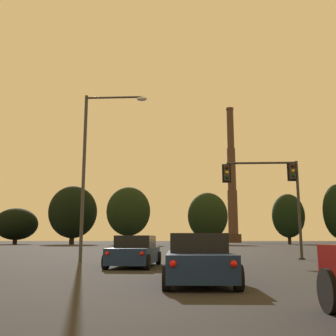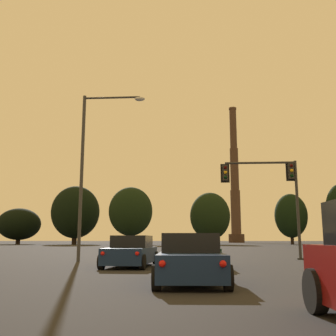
% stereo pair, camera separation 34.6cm
% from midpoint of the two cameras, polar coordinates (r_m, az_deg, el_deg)
% --- Properties ---
extents(sedan_left_lane_front, '(2.19, 4.78, 1.43)m').
position_cam_midpoint_polar(sedan_left_lane_front, '(18.85, -5.35, -12.04)').
color(sedan_left_lane_front, navy).
rests_on(sedan_left_lane_front, ground_plane).
extents(sedan_center_lane_second, '(2.12, 4.75, 1.43)m').
position_cam_midpoint_polar(sedan_center_lane_second, '(11.98, 3.53, -13.09)').
color(sedan_center_lane_second, navy).
rests_on(sedan_center_lane_second, ground_plane).
extents(sedan_center_lane_front, '(2.09, 4.74, 1.43)m').
position_cam_midpoint_polar(sedan_center_lane_front, '(18.54, 4.25, -12.09)').
color(sedan_center_lane_front, '#0F3823').
rests_on(sedan_center_lane_front, ground_plane).
extents(traffic_light_overhead_right, '(5.02, 0.50, 6.28)m').
position_cam_midpoint_polar(traffic_light_overhead_right, '(26.30, 14.63, -2.26)').
color(traffic_light_overhead_right, '#2D2D30').
rests_on(traffic_light_overhead_right, ground_plane).
extents(street_lamp, '(3.85, 0.36, 9.98)m').
position_cam_midpoint_polar(street_lamp, '(23.95, -11.17, 1.51)').
color(street_lamp, '#38383A').
rests_on(street_lamp, ground_plane).
extents(smokestack, '(5.90, 5.90, 52.63)m').
position_cam_midpoint_polar(smokestack, '(152.55, 9.22, -2.87)').
color(smokestack, '#3C2B22').
rests_on(smokestack, ground_plane).
extents(treeline_center_right, '(11.03, 9.92, 9.15)m').
position_cam_midpoint_polar(treeline_center_right, '(108.94, -21.27, -7.60)').
color(treeline_center_right, black).
rests_on(treeline_center_right, ground_plane).
extents(treeline_center_left, '(9.59, 8.63, 12.38)m').
position_cam_midpoint_polar(treeline_center_left, '(95.46, 5.67, -6.95)').
color(treeline_center_left, black).
rests_on(treeline_center_left, ground_plane).
extents(treeline_right_mid, '(9.88, 8.89, 12.97)m').
position_cam_midpoint_polar(treeline_right_mid, '(89.58, -5.88, -6.28)').
color(treeline_right_mid, black).
rests_on(treeline_right_mid, ground_plane).
extents(treeline_far_right, '(7.88, 7.09, 12.27)m').
position_cam_midpoint_polar(treeline_far_right, '(101.25, 16.96, -6.65)').
color(treeline_far_right, black).
rests_on(treeline_far_right, ground_plane).
extents(treeline_left_mid, '(11.94, 10.75, 14.40)m').
position_cam_midpoint_polar(treeline_left_mid, '(100.91, -13.74, -6.22)').
color(treeline_left_mid, black).
rests_on(treeline_left_mid, ground_plane).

